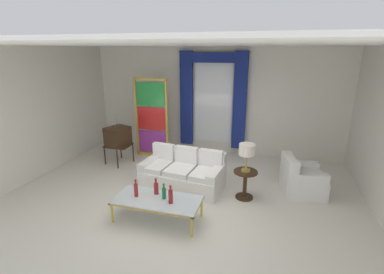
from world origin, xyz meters
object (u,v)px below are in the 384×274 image
Objects in this scene: couch_white_long at (184,173)px; vintage_tv at (118,137)px; bottle_blue_decanter at (156,188)px; peacock_figurine at (160,154)px; bottle_crystal_tall at (136,189)px; bottle_ruby_flask at (171,196)px; coffee_table at (157,201)px; table_lamp_brass at (247,151)px; stained_glass_divider at (152,120)px; bottle_amber_squat at (164,193)px; round_side_table at (245,182)px; armchair_white at (300,180)px.

vintage_tv is at bearing 159.56° from couch_white_long.
peacock_figurine is at bearing 111.06° from bottle_blue_decanter.
bottle_ruby_flask is at bearing -3.54° from bottle_crystal_tall.
coffee_table is 4.85× the size of bottle_blue_decanter.
bottle_blue_decanter is 1.89m from table_lamp_brass.
peacock_figurine is (-1.06, 1.19, -0.08)m from couch_white_long.
peacock_figurine is at bearing 111.49° from coffee_table.
stained_glass_divider is at bearing 115.19° from bottle_blue_decanter.
bottle_crystal_tall is 1.15× the size of bottle_amber_squat.
bottle_amber_squat is (0.07, -1.35, 0.22)m from couch_white_long.
table_lamp_brass reaches higher than bottle_crystal_tall.
round_side_table is at bearing 48.47° from bottle_ruby_flask.
bottle_ruby_flask is 0.57× the size of round_side_table.
round_side_table is at bearing 41.01° from coffee_table.
vintage_tv is 2.36× the size of table_lamp_brass.
bottle_crystal_tall is at bearing -178.13° from coffee_table.
vintage_tv is at bearing 134.04° from bottle_blue_decanter.
armchair_white reaches higher than bottle_crystal_tall.
armchair_white reaches higher than bottle_ruby_flask.
peacock_figurine is at bearing 150.50° from round_side_table.
couch_white_long is 2.24m from vintage_tv.
bottle_ruby_flask is (0.36, -0.22, 0.01)m from bottle_blue_decanter.
bottle_ruby_flask is at bearing -80.76° from couch_white_long.
bottle_crystal_tall is at bearing -53.32° from vintage_tv.
armchair_white is (2.59, 1.61, -0.25)m from bottle_blue_decanter.
armchair_white is at bearing 39.38° from bottle_ruby_flask.
bottle_amber_squat is (0.11, 0.06, 0.15)m from coffee_table.
coffee_table is 1.97m from table_lamp_brass.
bottle_crystal_tall is at bearing -76.55° from peacock_figurine.
coffee_table is 3.07m from armchair_white.
peacock_figurine is at bearing 116.07° from bottle_ruby_flask.
round_side_table is (1.80, 1.24, -0.19)m from bottle_crystal_tall.
bottle_amber_squat is at bearing 27.84° from coffee_table.
couch_white_long is 1.50m from bottle_crystal_tall.
bottle_blue_decanter is at bearing 150.67° from bottle_amber_squat.
couch_white_long reaches higher than bottle_blue_decanter.
bottle_ruby_flask is (0.24, -1.46, 0.24)m from couch_white_long.
bottle_blue_decanter is 0.53× the size of round_side_table.
bottle_amber_squat is 1.81m from table_lamp_brass.
armchair_white is at bearing 35.65° from bottle_amber_squat.
bottle_blue_decanter is 3.06m from armchair_white.
stained_glass_divider reaches higher than peacock_figurine.
couch_white_long is 0.84× the size of stained_glass_divider.
vintage_tv is (-2.14, 2.12, 0.20)m from bottle_amber_squat.
stained_glass_divider is 3.70× the size of round_side_table.
stained_glass_divider is at bearing 47.41° from vintage_tv.
coffee_table is 3.27m from stained_glass_divider.
table_lamp_brass is at bearing 34.41° from bottle_crystal_tall.
bottle_crystal_tall reaches higher than round_side_table.
table_lamp_brass is (1.80, 1.24, 0.48)m from bottle_crystal_tall.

